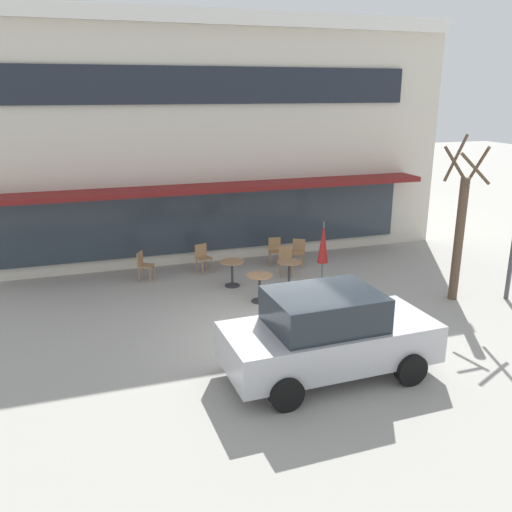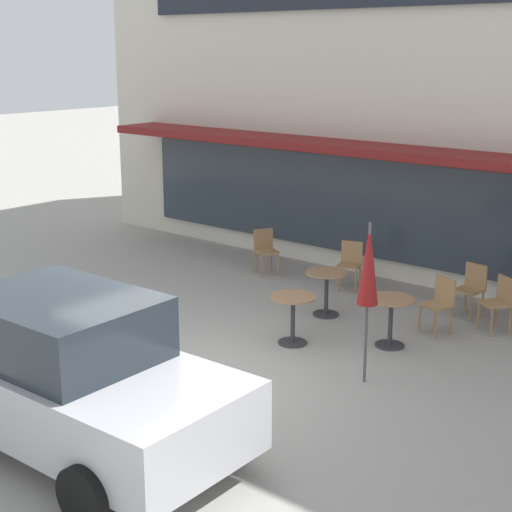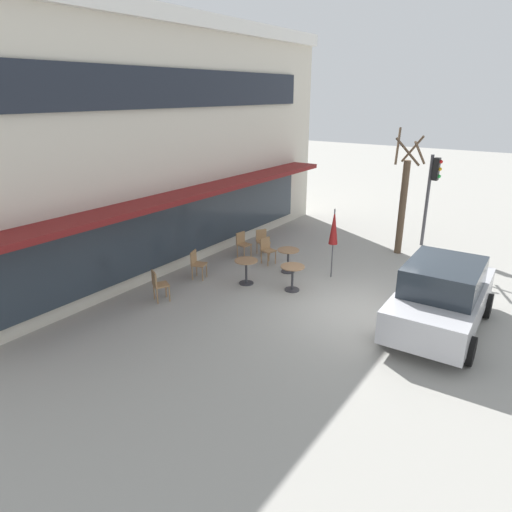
% 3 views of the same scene
% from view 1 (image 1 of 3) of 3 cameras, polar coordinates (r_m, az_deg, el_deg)
% --- Properties ---
extents(ground_plane, '(80.00, 80.00, 0.00)m').
position_cam_1_polar(ground_plane, '(12.82, 2.35, -8.18)').
color(ground_plane, '#9E9B93').
extents(building_facade, '(16.51, 9.10, 7.79)m').
position_cam_1_polar(building_facade, '(21.26, -7.24, 12.69)').
color(building_facade, beige).
rests_on(building_facade, ground).
extents(cafe_table_near_wall, '(0.70, 0.70, 0.76)m').
position_cam_1_polar(cafe_table_near_wall, '(14.48, 0.37, -2.91)').
color(cafe_table_near_wall, '#333338').
rests_on(cafe_table_near_wall, ground).
extents(cafe_table_streetside, '(0.70, 0.70, 0.76)m').
position_cam_1_polar(cafe_table_streetside, '(15.64, -2.53, -1.39)').
color(cafe_table_streetside, '#333338').
rests_on(cafe_table_streetside, ground).
extents(cafe_table_by_tree, '(0.70, 0.70, 0.76)m').
position_cam_1_polar(cafe_table_by_tree, '(15.63, 3.50, -1.42)').
color(cafe_table_by_tree, '#333338').
rests_on(cafe_table_by_tree, ground).
extents(patio_umbrella_green_folded, '(0.28, 0.28, 2.20)m').
position_cam_1_polar(patio_umbrella_green_folded, '(14.28, 7.08, 1.36)').
color(patio_umbrella_green_folded, '#4C4C51').
rests_on(patio_umbrella_green_folded, ground).
extents(cafe_chair_0, '(0.49, 0.49, 0.89)m').
position_cam_1_polar(cafe_chair_0, '(16.61, 3.14, -0.26)').
color(cafe_chair_0, '#9E754C').
rests_on(cafe_chair_0, ground).
extents(cafe_chair_1, '(0.54, 0.54, 0.89)m').
position_cam_1_polar(cafe_chair_1, '(16.41, -11.76, -0.82)').
color(cafe_chair_1, '#9E754C').
rests_on(cafe_chair_1, ground).
extents(cafe_chair_2, '(0.55, 0.55, 0.89)m').
position_cam_1_polar(cafe_chair_2, '(17.44, 4.48, 0.56)').
color(cafe_chair_2, '#9E754C').
rests_on(cafe_chair_2, ground).
extents(cafe_chair_3, '(0.51, 0.51, 0.89)m').
position_cam_1_polar(cafe_chair_3, '(16.92, -5.64, 0.01)').
color(cafe_chair_3, '#9E754C').
rests_on(cafe_chair_3, ground).
extents(cafe_chair_4, '(0.46, 0.46, 0.89)m').
position_cam_1_polar(cafe_chair_4, '(17.57, 2.01, 0.73)').
color(cafe_chair_4, '#9E754C').
rests_on(cafe_chair_4, ground).
extents(parked_sedan, '(4.25, 2.11, 1.76)m').
position_cam_1_polar(parked_sedan, '(10.83, 7.57, -8.13)').
color(parked_sedan, '#B7B7BC').
rests_on(parked_sedan, ground).
extents(street_tree, '(0.94, 1.01, 4.38)m').
position_cam_1_polar(street_tree, '(15.24, 20.64, 2.58)').
color(street_tree, brown).
rests_on(street_tree, ground).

